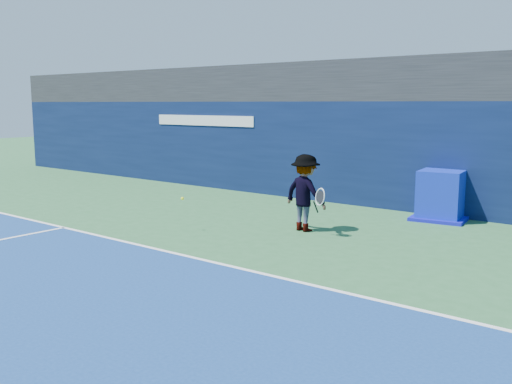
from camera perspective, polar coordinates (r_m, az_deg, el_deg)
ground at (r=8.78m, az=-17.09°, el=-11.18°), size 80.00×80.00×0.00m
baseline at (r=10.67m, az=-3.65°, el=-7.16°), size 24.00×0.10×0.01m
stadium_band at (r=17.53m, az=15.46°, el=10.69°), size 36.00×3.00×1.20m
back_wall_assembly at (r=16.66m, az=13.80°, el=3.63°), size 36.00×1.03×3.00m
equipment_cart at (r=15.30m, az=18.00°, el=-0.49°), size 1.48×1.48×1.26m
tennis_player at (r=13.26m, az=4.95°, el=-0.08°), size 1.38×0.84×1.79m
tennis_ball at (r=13.30m, az=-7.37°, el=-0.65°), size 0.07×0.07×0.07m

